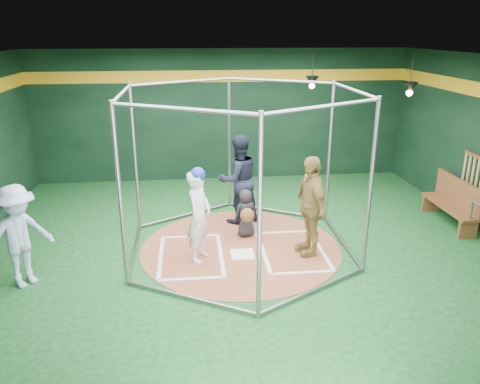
{
  "coord_description": "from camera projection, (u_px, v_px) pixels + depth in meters",
  "views": [
    {
      "loc": [
        -0.9,
        -8.05,
        3.95
      ],
      "look_at": [
        0.0,
        0.1,
        1.1
      ],
      "focal_mm": 35.0,
      "sensor_mm": 36.0,
      "label": 1
    }
  ],
  "objects": [
    {
      "name": "room_shell",
      "position": [
        241.0,
        159.0,
        8.38
      ],
      "size": [
        10.1,
        9.1,
        3.53
      ],
      "color": "#0D3C16",
      "rests_on": "ground"
    },
    {
      "name": "clay_disc",
      "position": [
        241.0,
        248.0,
        8.95
      ],
      "size": [
        3.8,
        3.8,
        0.01
      ],
      "primitive_type": "cylinder",
      "color": "#975336",
      "rests_on": "ground"
    },
    {
      "name": "home_plate",
      "position": [
        242.0,
        254.0,
        8.66
      ],
      "size": [
        0.43,
        0.43,
        0.01
      ],
      "primitive_type": "cube",
      "color": "white",
      "rests_on": "clay_disc"
    },
    {
      "name": "batter_box_left",
      "position": [
        191.0,
        256.0,
        8.61
      ],
      "size": [
        1.17,
        1.77,
        0.01
      ],
      "color": "white",
      "rests_on": "clay_disc"
    },
    {
      "name": "batter_box_right",
      "position": [
        292.0,
        250.0,
        8.81
      ],
      "size": [
        1.17,
        1.77,
        0.01
      ],
      "color": "white",
      "rests_on": "clay_disc"
    },
    {
      "name": "batting_cage",
      "position": [
        241.0,
        173.0,
        8.45
      ],
      "size": [
        4.05,
        4.67,
        3.0
      ],
      "color": "gray",
      "rests_on": "ground"
    },
    {
      "name": "bat_rack",
      "position": [
        479.0,
        181.0,
        9.49
      ],
      "size": [
        0.07,
        1.25,
        0.98
      ],
      "color": "brown",
      "rests_on": "room_shell"
    },
    {
      "name": "pendant_lamp_near",
      "position": [
        312.0,
        81.0,
        11.65
      ],
      "size": [
        0.34,
        0.34,
        0.9
      ],
      "color": "black",
      "rests_on": "room_shell"
    },
    {
      "name": "pendant_lamp_far",
      "position": [
        410.0,
        87.0,
        10.34
      ],
      "size": [
        0.34,
        0.34,
        0.9
      ],
      "color": "black",
      "rests_on": "room_shell"
    },
    {
      "name": "batter_figure",
      "position": [
        199.0,
        214.0,
        8.23
      ],
      "size": [
        0.6,
        0.71,
        1.73
      ],
      "color": "white",
      "rests_on": "clay_disc"
    },
    {
      "name": "visitor_leopard",
      "position": [
        310.0,
        206.0,
        8.45
      ],
      "size": [
        0.61,
        1.15,
        1.86
      ],
      "primitive_type": "imported",
      "rotation": [
        0.0,
        0.0,
        -1.42
      ],
      "color": "tan",
      "rests_on": "clay_disc"
    },
    {
      "name": "catcher_figure",
      "position": [
        246.0,
        213.0,
        9.28
      ],
      "size": [
        0.55,
        0.62,
        0.97
      ],
      "color": "black",
      "rests_on": "clay_disc"
    },
    {
      "name": "umpire",
      "position": [
        238.0,
        179.0,
        9.87
      ],
      "size": [
        1.12,
        1.0,
        1.9
      ],
      "primitive_type": "imported",
      "rotation": [
        0.0,
        0.0,
        3.49
      ],
      "color": "black",
      "rests_on": "clay_disc"
    },
    {
      "name": "bystander_blue",
      "position": [
        19.0,
        236.0,
        7.41
      ],
      "size": [
        1.21,
        1.24,
        1.71
      ],
      "primitive_type": "imported",
      "rotation": [
        0.0,
        0.0,
        0.83
      ],
      "color": "#B0C1E8",
      "rests_on": "ground"
    },
    {
      "name": "dugout_bench",
      "position": [
        453.0,
        201.0,
        9.92
      ],
      "size": [
        0.4,
        1.7,
        0.99
      ],
      "color": "brown",
      "rests_on": "ground"
    }
  ]
}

